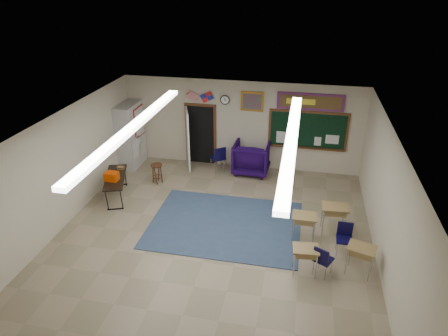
% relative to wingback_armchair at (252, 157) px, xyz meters
% --- Properties ---
extents(floor, '(9.00, 9.00, 0.00)m').
position_rel_wingback_armchair_xyz_m(floor, '(-0.45, -4.07, -0.54)').
color(floor, gray).
rests_on(floor, ground).
extents(back_wall, '(8.00, 0.04, 3.00)m').
position_rel_wingback_armchair_xyz_m(back_wall, '(-0.45, 0.43, 0.96)').
color(back_wall, '#BFB99B').
rests_on(back_wall, floor).
extents(left_wall, '(0.04, 9.00, 3.00)m').
position_rel_wingback_armchair_xyz_m(left_wall, '(-4.45, -4.07, 0.96)').
color(left_wall, '#BFB99B').
rests_on(left_wall, floor).
extents(right_wall, '(0.04, 9.00, 3.00)m').
position_rel_wingback_armchair_xyz_m(right_wall, '(3.55, -4.07, 0.96)').
color(right_wall, '#BFB99B').
rests_on(right_wall, floor).
extents(ceiling, '(8.00, 9.00, 0.04)m').
position_rel_wingback_armchair_xyz_m(ceiling, '(-0.45, -4.07, 2.46)').
color(ceiling, '#BBBBB7').
rests_on(ceiling, back_wall).
extents(area_rug, '(4.00, 3.00, 0.02)m').
position_rel_wingback_armchair_xyz_m(area_rug, '(-0.25, -3.27, -0.53)').
color(area_rug, '#32425F').
rests_on(area_rug, floor).
extents(fluorescent_strips, '(3.86, 6.00, 0.10)m').
position_rel_wingback_armchair_xyz_m(fluorescent_strips, '(-0.45, -4.07, 2.40)').
color(fluorescent_strips, white).
rests_on(fluorescent_strips, ceiling).
extents(doorway, '(1.10, 0.89, 2.16)m').
position_rel_wingback_armchair_xyz_m(doorway, '(-1.95, 0.28, 0.51)').
color(doorway, black).
rests_on(doorway, back_wall).
extents(chalkboard, '(2.55, 0.14, 1.30)m').
position_rel_wingback_armchair_xyz_m(chalkboard, '(1.75, 0.39, 0.92)').
color(chalkboard, '#552E18').
rests_on(chalkboard, back_wall).
extents(bulletin_board, '(2.10, 0.05, 0.55)m').
position_rel_wingback_armchair_xyz_m(bulletin_board, '(1.75, 0.39, 1.91)').
color(bulletin_board, red).
rests_on(bulletin_board, back_wall).
extents(framed_art_print, '(0.75, 0.05, 0.65)m').
position_rel_wingback_armchair_xyz_m(framed_art_print, '(-0.10, 0.39, 1.81)').
color(framed_art_print, '#AD7521').
rests_on(framed_art_print, back_wall).
extents(wall_clock, '(0.32, 0.05, 0.32)m').
position_rel_wingback_armchair_xyz_m(wall_clock, '(-1.00, 0.39, 1.81)').
color(wall_clock, black).
rests_on(wall_clock, back_wall).
extents(wall_flags, '(1.16, 0.06, 0.70)m').
position_rel_wingback_armchair_xyz_m(wall_flags, '(-1.85, 0.37, 1.94)').
color(wall_flags, red).
rests_on(wall_flags, back_wall).
extents(storage_cabinet, '(0.59, 1.25, 2.20)m').
position_rel_wingback_armchair_xyz_m(storage_cabinet, '(-4.16, -0.22, 0.55)').
color(storage_cabinet, '#ADACA8').
rests_on(storage_cabinet, floor).
extents(wingback_armchair, '(1.21, 1.25, 1.09)m').
position_rel_wingback_armchair_xyz_m(wingback_armchair, '(0.00, 0.00, 0.00)').
color(wingback_armchair, '#150431').
rests_on(wingback_armchair, floor).
extents(student_chair_reading, '(0.64, 0.64, 0.92)m').
position_rel_wingback_armchair_xyz_m(student_chair_reading, '(-1.14, -0.14, -0.08)').
color(student_chair_reading, black).
rests_on(student_chair_reading, floor).
extents(student_chair_desk_a, '(0.53, 0.53, 0.78)m').
position_rel_wingback_armchair_xyz_m(student_chair_desk_a, '(2.27, -4.75, -0.15)').
color(student_chair_desk_a, black).
rests_on(student_chair_desk_a, floor).
extents(student_chair_desk_b, '(0.40, 0.40, 0.80)m').
position_rel_wingback_armchair_xyz_m(student_chair_desk_b, '(2.77, -3.92, -0.14)').
color(student_chair_desk_b, black).
rests_on(student_chair_desk_b, floor).
extents(student_desk_front_left, '(0.61, 0.46, 0.73)m').
position_rel_wingback_armchair_xyz_m(student_desk_front_left, '(1.81, -3.54, -0.13)').
color(student_desk_front_left, olive).
rests_on(student_desk_front_left, floor).
extents(student_desk_front_right, '(0.69, 0.53, 0.79)m').
position_rel_wingback_armchair_xyz_m(student_desk_front_right, '(2.56, -3.05, -0.10)').
color(student_desk_front_right, olive).
rests_on(student_desk_front_right, floor).
extents(student_desk_back_left, '(0.61, 0.48, 0.69)m').
position_rel_wingback_armchair_xyz_m(student_desk_back_left, '(1.87, -4.79, -0.16)').
color(student_desk_back_left, olive).
rests_on(student_desk_back_left, floor).
extents(student_desk_back_right, '(0.71, 0.61, 0.72)m').
position_rel_wingback_armchair_xyz_m(student_desk_back_right, '(3.07, -4.56, -0.14)').
color(student_desk_back_right, olive).
rests_on(student_desk_back_right, floor).
extents(folding_table, '(1.08, 1.75, 0.94)m').
position_rel_wingback_armchair_xyz_m(folding_table, '(-3.73, -2.48, -0.17)').
color(folding_table, black).
rests_on(folding_table, floor).
extents(wooden_stool, '(0.36, 0.36, 0.64)m').
position_rel_wingback_armchair_xyz_m(wooden_stool, '(-2.86, -1.37, -0.21)').
color(wooden_stool, '#492616').
rests_on(wooden_stool, floor).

